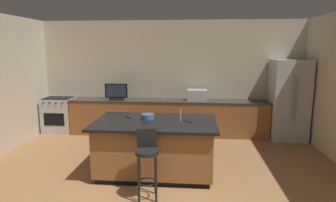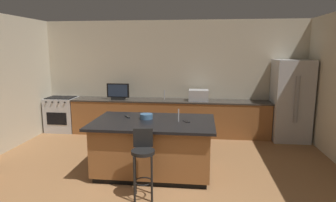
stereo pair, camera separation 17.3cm
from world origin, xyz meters
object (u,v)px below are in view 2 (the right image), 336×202
Objects in this scene: range_oven at (62,114)px; bar_stool_center at (143,157)px; tv_monitor at (118,92)px; microwave at (199,95)px; refrigerator at (291,100)px; fruit_bowl at (146,116)px; kitchen_island at (154,146)px; cell_phone at (186,121)px; tv_remote at (127,117)px.

bar_stool_center is at bearing -48.55° from range_oven.
range_oven is 1.60× the size of tv_monitor.
range_oven is 3.65m from microwave.
refrigerator is 3.74m from fruit_bowl.
cell_phone is at bearing 1.06° from kitchen_island.
refrigerator is 3.36× the size of tv_monitor.
kitchen_island is 3.67× the size of tv_monitor.
tv_monitor is at bearing 78.02° from tv_remote.
cell_phone is (0.57, 0.88, 0.33)m from bar_stool_center.
fruit_bowl is at bearing -111.81° from microwave.
fruit_bowl is at bearing 140.20° from cell_phone.
cell_phone is at bearing -43.37° from tv_remote.
tv_monitor is (-4.22, 0.04, 0.12)m from refrigerator.
kitchen_island is 9.32× the size of fruit_bowl.
range_oven is at bearing -179.98° from microwave.
bar_stool_center is 4.51× the size of fruit_bowl.
bar_stool_center is 6.75× the size of cell_phone.
kitchen_island is 0.73m from tv_remote.
fruit_bowl is 0.73m from cell_phone.
tv_monitor is at bearing 102.17° from bar_stool_center.
tv_remote is (-1.26, -2.15, -0.08)m from microwave.
bar_stool_center reaches higher than kitchen_island.
kitchen_island is at bearing -142.07° from refrigerator.
kitchen_island is at bearing -60.70° from tv_monitor.
tv_monitor is at bearing 99.51° from cell_phone.
range_oven is at bearing 178.14° from tv_monitor.
microwave is 2.40m from fruit_bowl.
range_oven is 1.90× the size of microwave.
fruit_bowl is at bearing -39.32° from range_oven.
microwave is (3.61, 0.00, 0.57)m from range_oven.
kitchen_island is at bearing -107.43° from microwave.
fruit_bowl reaches higher than tv_remote.
range_oven is 3.22m from tv_remote.
refrigerator is at bearing -1.59° from tv_remote.
tv_monitor is at bearing -1.86° from range_oven.
kitchen_island is at bearing 151.55° from cell_phone.
refrigerator reaches higher than bar_stool_center.
fruit_bowl is 1.32× the size of tv_remote.
fruit_bowl is at bearing -145.17° from refrigerator.
bar_stool_center is at bearing -67.90° from tv_monitor.
range_oven is 6.08× the size of cell_phone.
range_oven is at bearing 105.07° from tv_remote.
refrigerator is 5.81m from range_oven.
tv_monitor is 2.97m from cell_phone.
bar_stool_center is 1.25m from tv_remote.
bar_stool_center reaches higher than tv_remote.
cell_phone is (0.57, 0.01, 0.46)m from kitchen_island.
fruit_bowl is at bearing -44.48° from tv_remote.
microwave is at bearing 0.02° from range_oven.
tv_monitor is 0.56× the size of bar_stool_center.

